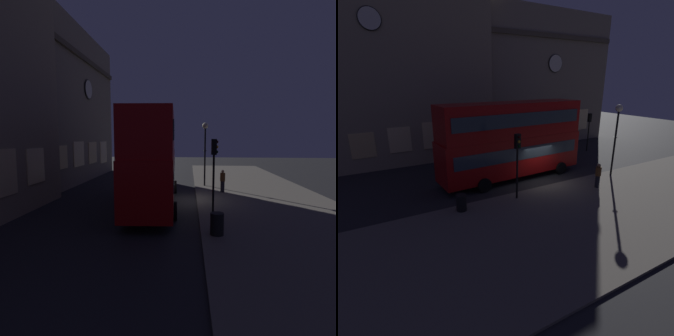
{
  "view_description": "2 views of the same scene",
  "coord_description": "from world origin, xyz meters",
  "views": [
    {
      "loc": [
        -18.3,
        -0.39,
        4.25
      ],
      "look_at": [
        -1.79,
        0.85,
        2.39
      ],
      "focal_mm": 29.64,
      "sensor_mm": 36.0,
      "label": 1
    },
    {
      "loc": [
        -11.24,
        -14.53,
        7.06
      ],
      "look_at": [
        -2.69,
        0.57,
        1.33
      ],
      "focal_mm": 28.41,
      "sensor_mm": 36.0,
      "label": 2
    }
  ],
  "objects": [
    {
      "name": "litter_bin",
      "position": [
        -6.79,
        -1.61,
        0.59
      ],
      "size": [
        0.58,
        0.58,
        0.94
      ],
      "primitive_type": "cylinder",
      "color": "black",
      "rests_on": "sidewalk_slab"
    },
    {
      "name": "traffic_light_far_side",
      "position": [
        9.51,
        4.93,
        2.81
      ],
      "size": [
        0.35,
        0.38,
        3.9
      ],
      "rotation": [
        0.0,
        0.0,
        3.03
      ],
      "color": "black",
      "rests_on": "ground"
    },
    {
      "name": "traffic_light_near_kerb",
      "position": [
        -3.23,
        -1.76,
        3.01
      ],
      "size": [
        0.34,
        0.37,
        4.02
      ],
      "rotation": [
        0.0,
        0.0,
        0.08
      ],
      "color": "black",
      "rests_on": "sidewalk_slab"
    },
    {
      "name": "double_decker_bus",
      "position": [
        -1.48,
        1.75,
        3.11
      ],
      "size": [
        11.25,
        3.2,
        5.62
      ],
      "rotation": [
        0.0,
        0.0,
        0.05
      ],
      "color": "#9E0C0C",
      "rests_on": "ground"
    },
    {
      "name": "street_lamp",
      "position": [
        5.25,
        -1.75,
        4.06
      ],
      "size": [
        0.51,
        0.51,
        5.32
      ],
      "color": "black",
      "rests_on": "sidewalk_slab"
    },
    {
      "name": "building_plain_facade",
      "position": [
        7.35,
        13.78,
        7.06
      ],
      "size": [
        17.72,
        9.08,
        14.12
      ],
      "color": "gray",
      "rests_on": "ground"
    },
    {
      "name": "ground_plane",
      "position": [
        0.0,
        0.0,
        0.0
      ],
      "size": [
        80.0,
        80.0,
        0.0
      ],
      "primitive_type": "plane",
      "color": "#232326"
    },
    {
      "name": "pedestrian",
      "position": [
        2.46,
        -2.93,
        0.98
      ],
      "size": [
        0.38,
        0.38,
        1.68
      ],
      "rotation": [
        0.0,
        0.0,
        4.41
      ],
      "color": "black",
      "rests_on": "sidewalk_slab"
    },
    {
      "name": "sidewalk_slab",
      "position": [
        0.0,
        -5.41,
        0.06
      ],
      "size": [
        44.0,
        8.94,
        0.12
      ],
      "primitive_type": "cube",
      "color": "#5B564F",
      "rests_on": "ground"
    }
  ]
}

